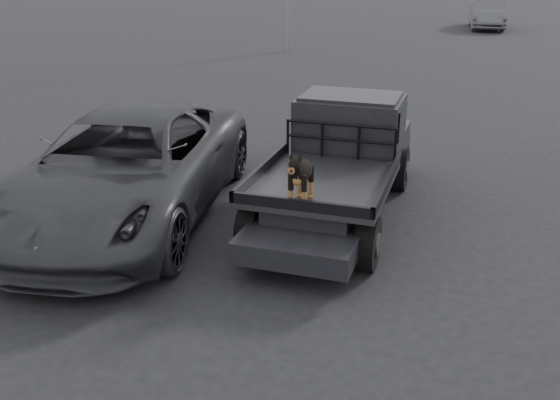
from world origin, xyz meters
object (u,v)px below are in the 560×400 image
(flatbed_ute, at_px, (336,188))
(distant_car_a, at_px, (487,13))
(parked_suv, at_px, (127,168))
(dog, at_px, (301,176))

(flatbed_ute, height_order, distant_car_a, distant_car_a)
(parked_suv, bearing_deg, distant_car_a, 71.47)
(parked_suv, bearing_deg, flatbed_ute, 10.65)
(flatbed_ute, distance_m, dog, 2.01)
(dog, relative_size, distant_car_a, 0.15)
(flatbed_ute, relative_size, distant_car_a, 1.10)
(dog, distance_m, distant_car_a, 30.42)
(dog, distance_m, parked_suv, 3.19)
(flatbed_ute, xyz_separation_m, dog, (-0.07, -1.83, 0.83))
(distant_car_a, bearing_deg, parked_suv, -104.32)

